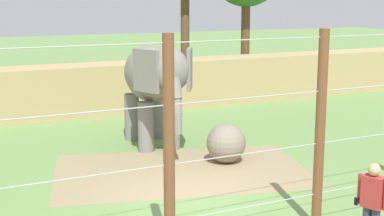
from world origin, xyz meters
The scene contains 7 objects.
ground_plane centered at (0.00, 0.00, 0.00)m, with size 120.00×120.00×0.00m, color #6B8E4C.
dirt_patch centered at (0.63, 2.03, 0.00)m, with size 6.56×4.13×0.01m, color #937F5B.
embankment_wall centered at (0.00, 10.34, 0.98)m, with size 36.00×1.80×1.95m, color tan.
elephant centered at (0.96, 4.62, 2.07)m, with size 1.86×4.22×3.13m.
enrichment_ball centered at (2.07, 2.18, 0.54)m, with size 1.09×1.09×1.09m, color gray.
cable_fence centered at (-0.08, -2.52, 1.96)m, with size 10.70×0.19×3.90m.
zookeeper centered at (1.49, -3.88, 0.93)m, with size 0.34×0.57×1.67m.
Camera 1 is at (-5.40, -10.68, 4.42)m, focal length 52.09 mm.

